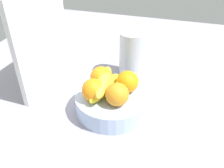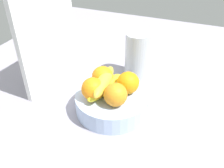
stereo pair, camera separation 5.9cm
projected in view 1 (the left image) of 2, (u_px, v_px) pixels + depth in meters
ground_plane at (115, 111)px, 79.82cm from camera, size 180.00×140.00×3.00cm
fruit_bowl at (112, 102)px, 76.56cm from camera, size 23.27×23.27×6.07cm
orange_front_left at (117, 94)px, 69.08cm from camera, size 7.02×7.02×7.02cm
orange_front_right at (127, 82)px, 74.39cm from camera, size 7.02×7.02×7.02cm
orange_center at (101, 77)px, 76.47cm from camera, size 7.02×7.02×7.02cm
orange_back_left at (93, 90)px, 70.85cm from camera, size 7.02×7.02×7.02cm
banana_bunch at (104, 85)px, 73.87cm from camera, size 17.46×7.46×6.20cm
cutting_board at (42, 40)px, 80.03cm from camera, size 28.06×3.68×36.00cm
thermos_tumbler at (130, 55)px, 90.78cm from camera, size 8.95×8.95×17.77cm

